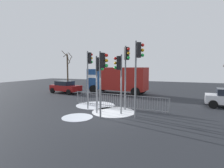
# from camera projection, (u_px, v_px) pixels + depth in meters

# --- Properties ---
(ground_plane) EXTENTS (60.00, 60.00, 0.00)m
(ground_plane) POSITION_uv_depth(u_px,v_px,m) (105.00, 116.00, 11.41)
(ground_plane) COLOR #26282D
(traffic_light_mid_right) EXTENTS (0.57, 0.32, 4.07)m
(traffic_light_mid_right) POSITION_uv_depth(u_px,v_px,m) (102.00, 70.00, 10.58)
(traffic_light_mid_right) COLOR slate
(traffic_light_mid_right) RESTS_ON ground
(traffic_light_mid_left) EXTENTS (0.51, 0.42, 4.69)m
(traffic_light_mid_left) POSITION_uv_depth(u_px,v_px,m) (138.00, 62.00, 10.63)
(traffic_light_mid_left) COLOR slate
(traffic_light_mid_left) RESTS_ON ground
(traffic_light_rear_left) EXTENTS (0.57, 0.32, 3.95)m
(traffic_light_rear_left) POSITION_uv_depth(u_px,v_px,m) (119.00, 71.00, 11.70)
(traffic_light_rear_left) COLOR slate
(traffic_light_rear_left) RESTS_ON ground
(traffic_light_rear_right) EXTENTS (0.48, 0.46, 4.64)m
(traffic_light_rear_right) POSITION_uv_depth(u_px,v_px,m) (126.00, 63.00, 12.65)
(traffic_light_rear_right) COLOR slate
(traffic_light_rear_right) RESTS_ON ground
(traffic_light_foreground_right) EXTENTS (0.39, 0.54, 4.40)m
(traffic_light_foreground_right) POSITION_uv_depth(u_px,v_px,m) (89.00, 66.00, 14.34)
(traffic_light_foreground_right) COLOR slate
(traffic_light_foreground_right) RESTS_ON ground
(traffic_light_foreground_left) EXTENTS (0.57, 0.34, 3.87)m
(traffic_light_foreground_left) POSITION_uv_depth(u_px,v_px,m) (99.00, 72.00, 11.79)
(traffic_light_foreground_left) COLOR slate
(traffic_light_foreground_left) RESTS_ON ground
(direction_sign_post) EXTENTS (0.79, 0.12, 2.81)m
(direction_sign_post) POSITION_uv_depth(u_px,v_px,m) (88.00, 88.00, 13.14)
(direction_sign_post) COLOR slate
(direction_sign_post) RESTS_ON ground
(pedestrian_guard_railing) EXTENTS (7.69, 0.72, 1.07)m
(pedestrian_guard_railing) POSITION_uv_depth(u_px,v_px,m) (118.00, 101.00, 13.57)
(pedestrian_guard_railing) COLOR slate
(pedestrian_guard_railing) RESTS_ON ground
(car_red_near) EXTENTS (4.02, 2.43, 1.47)m
(car_red_near) POSITION_uv_depth(u_px,v_px,m) (65.00, 87.00, 21.44)
(car_red_near) COLOR maroon
(car_red_near) RESTS_ON ground
(delivery_truck) EXTENTS (7.19, 3.12, 3.10)m
(delivery_truck) POSITION_uv_depth(u_px,v_px,m) (118.00, 79.00, 21.01)
(delivery_truck) COLOR maroon
(delivery_truck) RESTS_ON ground
(bare_tree_left) EXTENTS (1.34, 1.40, 5.92)m
(bare_tree_left) POSITION_uv_depth(u_px,v_px,m) (68.00, 68.00, 30.41)
(bare_tree_left) COLOR #473828
(bare_tree_left) RESTS_ON ground
(snow_patch_kerb) EXTENTS (3.17, 3.17, 0.01)m
(snow_patch_kerb) POSITION_uv_depth(u_px,v_px,m) (95.00, 105.00, 14.62)
(snow_patch_kerb) COLOR white
(snow_patch_kerb) RESTS_ON ground
(snow_patch_island) EXTENTS (1.93, 1.93, 0.01)m
(snow_patch_island) POSITION_uv_depth(u_px,v_px,m) (77.00, 117.00, 11.08)
(snow_patch_island) COLOR silver
(snow_patch_island) RESTS_ON ground
(snow_patch_verge) EXTENTS (3.02, 3.02, 0.01)m
(snow_patch_verge) POSITION_uv_depth(u_px,v_px,m) (114.00, 112.00, 12.42)
(snow_patch_verge) COLOR white
(snow_patch_verge) RESTS_ON ground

